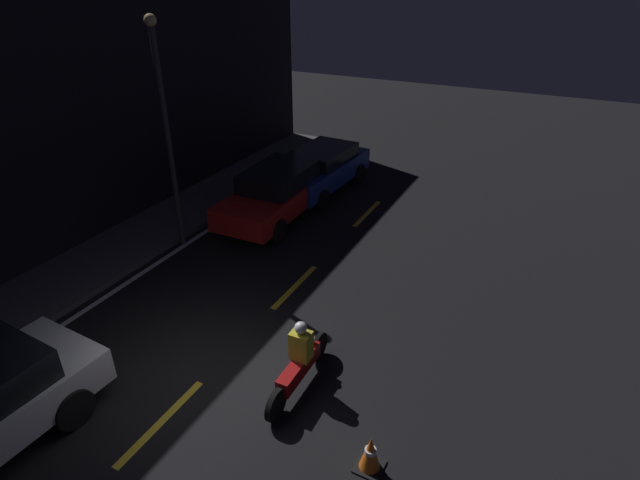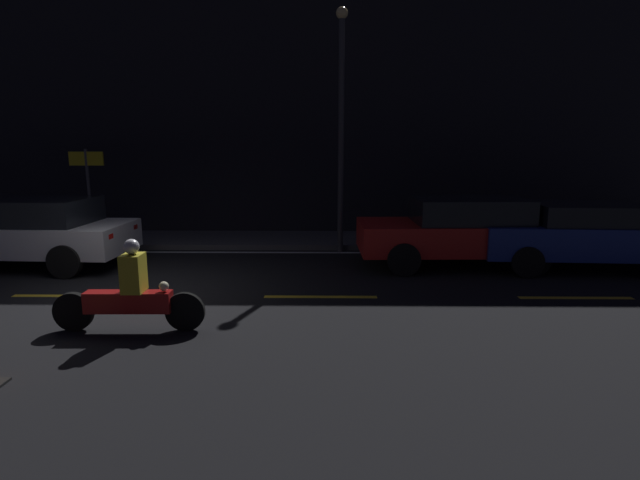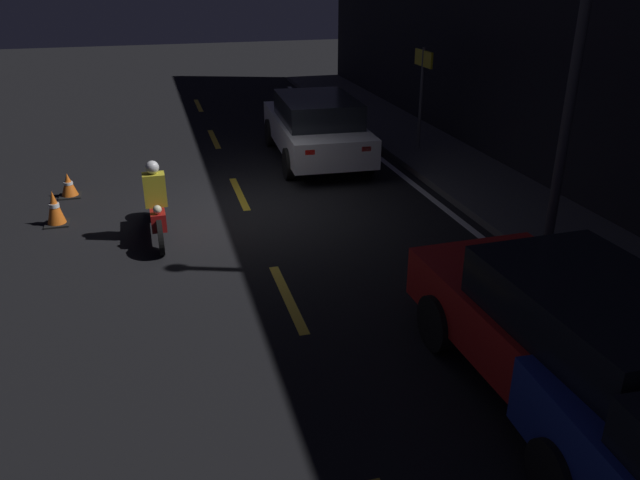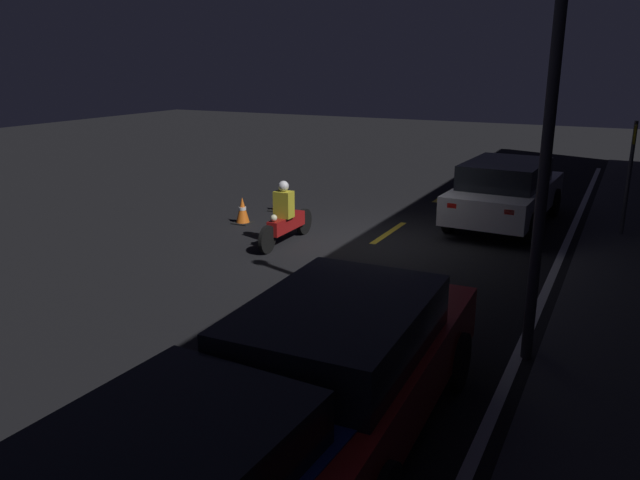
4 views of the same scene
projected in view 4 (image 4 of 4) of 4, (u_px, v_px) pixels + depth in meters
ground_plane at (372, 244)px, 13.15m from camera, size 56.00×56.00×0.00m
raised_curb at (634, 276)px, 10.98m from camera, size 28.00×2.12×0.14m
lane_dash_a at (480, 171)px, 21.73m from camera, size 2.00×0.14×0.01m
lane_dash_b at (444, 195)px, 17.87m from camera, size 2.00×0.14×0.01m
lane_dash_c at (389, 233)px, 14.00m from camera, size 2.00×0.14×0.01m
lane_dash_d at (291, 298)px, 10.14m from camera, size 2.00×0.14×0.01m
lane_dash_e at (73, 444)px, 6.28m from camera, size 2.00×0.14×0.01m
lane_solid_kerb at (555, 269)px, 11.57m from camera, size 25.20×0.14×0.01m
sedan_white at (506, 190)px, 14.52m from camera, size 4.57×2.13×1.51m
taxi_red at (344, 361)px, 6.28m from camera, size 4.38×1.97×1.51m
motorcycle at (286, 218)px, 13.05m from camera, size 2.19×0.36×1.36m
traffic_cone_near at (278, 202)px, 16.00m from camera, size 0.42×0.42×0.48m
traffic_cone_mid at (243, 211)px, 14.73m from camera, size 0.42×0.42×0.64m
shop_sign at (632, 155)px, 12.95m from camera, size 0.90×0.08×2.40m
street_lamp at (551, 104)px, 7.24m from camera, size 0.28×0.28×5.76m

